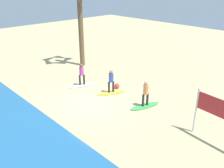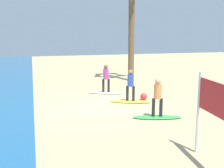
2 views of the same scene
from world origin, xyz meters
The scene contains 8 objects.
ground_plane centered at (0.00, 0.00, 0.00)m, with size 60.00×60.00×0.00m, color tan.
surfboard_green centered at (-2.78, -2.07, 0.04)m, with size 2.10×0.56×0.09m, color green.
surfer_green centered at (-2.78, -2.07, 1.04)m, with size 0.32×0.45×1.64m.
surfboard_yellow centered at (0.12, -1.89, 0.04)m, with size 2.10×0.56×0.09m, color yellow.
surfer_yellow centered at (0.12, -1.89, 1.04)m, with size 0.32×0.44×1.64m.
surfboard_white centered at (2.56, -1.21, 0.04)m, with size 2.10×0.56×0.09m, color white.
surfer_white centered at (2.56, -1.21, 1.04)m, with size 0.32×0.44×1.64m.
beach_ball centered at (0.44, -2.77, 0.19)m, with size 0.37×0.37×0.37m, color #E53838.
Camera 1 is at (-11.25, 8.84, 7.40)m, focal length 39.49 mm.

